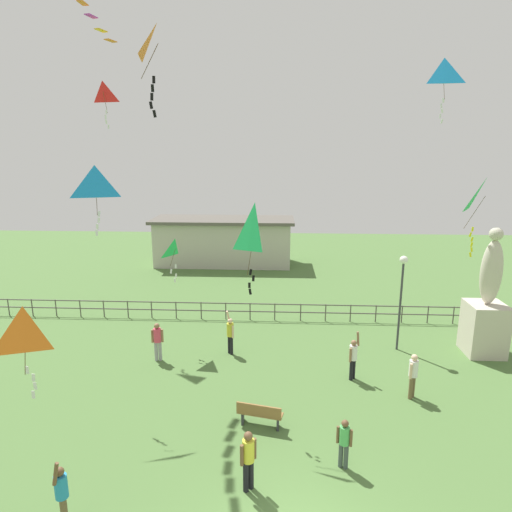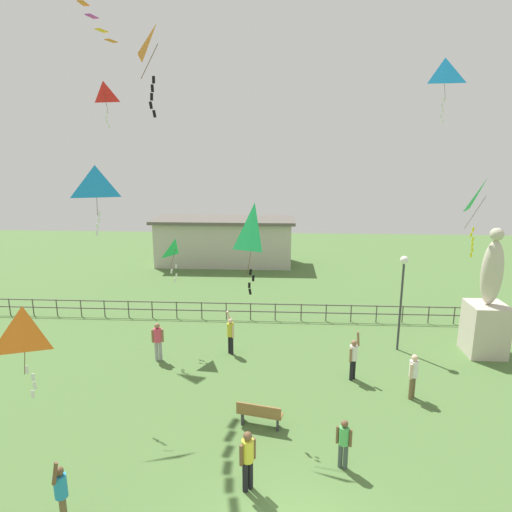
% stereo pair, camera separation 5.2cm
% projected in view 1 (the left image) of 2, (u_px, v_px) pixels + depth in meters
% --- Properties ---
extents(statue_monument, '(1.59, 1.59, 5.72)m').
position_uv_depth(statue_monument, '(486.00, 313.00, 19.25)').
color(statue_monument, beige).
rests_on(statue_monument, ground_plane).
extents(lamppost, '(0.36, 0.36, 4.41)m').
position_uv_depth(lamppost, '(402.00, 282.00, 19.31)').
color(lamppost, '#38383D').
rests_on(lamppost, ground_plane).
extents(park_bench, '(1.55, 0.73, 0.85)m').
position_uv_depth(park_bench, '(260.00, 414.00, 14.32)').
color(park_bench, olive).
rests_on(park_bench, ground_plane).
extents(person_0, '(0.44, 0.41, 1.96)m').
position_uv_depth(person_0, '(353.00, 356.00, 17.19)').
color(person_0, black).
rests_on(person_0, ground_plane).
extents(person_1, '(0.30, 0.52, 1.93)m').
position_uv_depth(person_1, '(62.00, 492.00, 10.35)').
color(person_1, brown).
rests_on(person_1, ground_plane).
extents(person_2, '(0.51, 0.32, 1.71)m').
position_uv_depth(person_2, '(157.00, 339.00, 18.77)').
color(person_2, '#99999E').
rests_on(person_2, ground_plane).
extents(person_3, '(0.38, 0.41, 1.73)m').
position_uv_depth(person_3, '(413.00, 373.00, 15.87)').
color(person_3, brown).
rests_on(person_3, ground_plane).
extents(person_4, '(0.42, 0.39, 1.75)m').
position_uv_depth(person_4, '(248.00, 457.00, 11.49)').
color(person_4, black).
rests_on(person_4, ground_plane).
extents(person_5, '(0.40, 0.50, 1.97)m').
position_uv_depth(person_5, '(230.00, 333.00, 19.40)').
color(person_5, black).
rests_on(person_5, ground_plane).
extents(person_6, '(0.43, 0.28, 1.52)m').
position_uv_depth(person_6, '(344.00, 441.00, 12.35)').
color(person_6, '#3F4C47').
rests_on(person_6, ground_plane).
extents(kite_0, '(1.00, 0.48, 2.12)m').
position_uv_depth(kite_0, '(103.00, 93.00, 20.20)').
color(kite_0, red).
extents(kite_1, '(0.90, 0.93, 2.94)m').
position_uv_depth(kite_1, '(255.00, 229.00, 14.02)').
color(kite_1, '#1EB759').
extents(kite_2, '(1.18, 1.33, 3.33)m').
position_uv_depth(kite_2, '(485.00, 198.00, 17.87)').
color(kite_2, '#1EB759').
extents(kite_4, '(1.22, 1.01, 2.75)m').
position_uv_depth(kite_4, '(443.00, 75.00, 19.47)').
color(kite_4, '#198CD1').
extents(kite_5, '(1.29, 0.95, 2.37)m').
position_uv_depth(kite_5, '(96.00, 184.00, 15.20)').
color(kite_5, '#198CD1').
extents(kite_6, '(0.73, 0.89, 2.02)m').
position_uv_depth(kite_6, '(175.00, 250.00, 19.35)').
color(kite_6, '#1EB759').
extents(kite_7, '(1.10, 0.96, 2.19)m').
position_uv_depth(kite_7, '(25.00, 331.00, 10.34)').
color(kite_7, orange).
extents(kite_8, '(0.82, 0.94, 2.34)m').
position_uv_depth(kite_8, '(158.00, 47.00, 11.61)').
color(kite_8, orange).
extents(waterfront_railing, '(36.05, 0.06, 0.95)m').
position_uv_depth(waterfront_railing, '(279.00, 309.00, 23.35)').
color(waterfront_railing, '#4C4742').
rests_on(waterfront_railing, ground_plane).
extents(pavilion_building, '(11.16, 4.24, 3.69)m').
position_uv_depth(pavilion_building, '(224.00, 241.00, 34.94)').
color(pavilion_building, '#B7B2A3').
rests_on(pavilion_building, ground_plane).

